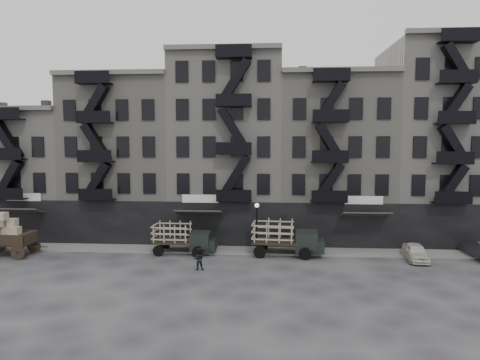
# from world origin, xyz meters

# --- Properties ---
(ground) EXTENTS (140.00, 140.00, 0.00)m
(ground) POSITION_xyz_m (0.00, 0.00, 0.00)
(ground) COLOR #38383A
(ground) RESTS_ON ground
(sidewalk) EXTENTS (55.00, 2.50, 0.15)m
(sidewalk) POSITION_xyz_m (0.00, 3.75, 0.07)
(sidewalk) COLOR slate
(sidewalk) RESTS_ON ground
(building_west) EXTENTS (10.00, 11.35, 13.20)m
(building_west) POSITION_xyz_m (-20.00, 9.83, 6.00)
(building_west) COLOR #9E9A91
(building_west) RESTS_ON ground
(building_midwest) EXTENTS (10.00, 11.35, 16.20)m
(building_midwest) POSITION_xyz_m (-10.00, 9.83, 7.50)
(building_midwest) COLOR gray
(building_midwest) RESTS_ON ground
(building_center) EXTENTS (10.00, 11.35, 18.20)m
(building_center) POSITION_xyz_m (-0.00, 9.82, 8.50)
(building_center) COLOR #9E9A91
(building_center) RESTS_ON ground
(building_mideast) EXTENTS (10.00, 11.35, 16.20)m
(building_mideast) POSITION_xyz_m (10.00, 9.83, 7.50)
(building_mideast) COLOR gray
(building_mideast) RESTS_ON ground
(building_east) EXTENTS (10.00, 11.35, 19.20)m
(building_east) POSITION_xyz_m (20.00, 9.82, 9.00)
(building_east) COLOR #9E9A91
(building_east) RESTS_ON ground
(lamp_post) EXTENTS (0.36, 0.36, 4.28)m
(lamp_post) POSITION_xyz_m (3.00, 2.60, 2.78)
(lamp_post) COLOR black
(lamp_post) RESTS_ON ground
(wagon) EXTENTS (4.29, 2.41, 3.57)m
(wagon) POSITION_xyz_m (-17.23, 0.97, 2.04)
(wagon) COLOR black
(wagon) RESTS_ON ground
(stake_truck_west) EXTENTS (5.19, 2.25, 2.58)m
(stake_truck_west) POSITION_xyz_m (-3.12, 2.60, 1.47)
(stake_truck_west) COLOR black
(stake_truck_west) RESTS_ON ground
(stake_truck_east) EXTENTS (5.86, 2.73, 2.87)m
(stake_truck_east) POSITION_xyz_m (5.34, 2.59, 1.64)
(stake_truck_east) COLOR black
(stake_truck_east) RESTS_ON ground
(car_east) EXTENTS (1.85, 3.94, 1.30)m
(car_east) POSITION_xyz_m (15.44, 1.89, 0.65)
(car_east) COLOR beige
(car_east) RESTS_ON ground
(pedestrian_mid) EXTENTS (0.85, 0.71, 1.60)m
(pedestrian_mid) POSITION_xyz_m (-1.06, -1.79, 0.80)
(pedestrian_mid) COLOR black
(pedestrian_mid) RESTS_ON ground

